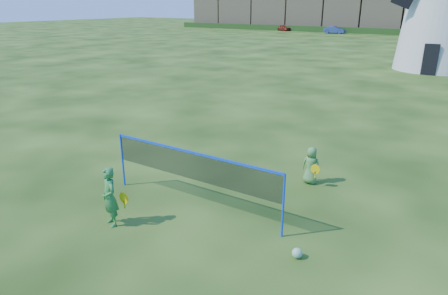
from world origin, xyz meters
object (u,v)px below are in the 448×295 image
badminton_net (192,167)px  car_left (283,28)px  player_girl (110,197)px  play_ball (297,253)px  player_boy (311,165)px  car_right (335,30)px

badminton_net → car_left: 71.99m
badminton_net → player_girl: size_ratio=3.50×
player_girl → play_ball: 4.42m
player_boy → play_ball: (1.17, -3.64, -0.44)m
badminton_net → play_ball: (3.11, -0.56, -1.03)m
player_boy → car_right: car_right is taller
car_left → badminton_net: bearing=-131.9°
player_boy → car_left: car_left is taller
badminton_net → player_girl: 2.09m
badminton_net → play_ball: size_ratio=22.95×
badminton_net → car_right: size_ratio=1.38×
badminton_net → player_boy: (1.94, 3.08, -0.59)m
player_boy → car_right: 64.39m
player_girl → car_left: size_ratio=0.44×
car_left → car_right: size_ratio=0.90×
player_girl → play_ball: bearing=37.0°
play_ball → car_right: bearing=108.1°
player_girl → car_left: bearing=133.6°
play_ball → car_left: bearing=115.5°
car_right → car_left: bearing=77.9°
player_girl → player_boy: 5.69m
player_girl → car_right: player_girl is taller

